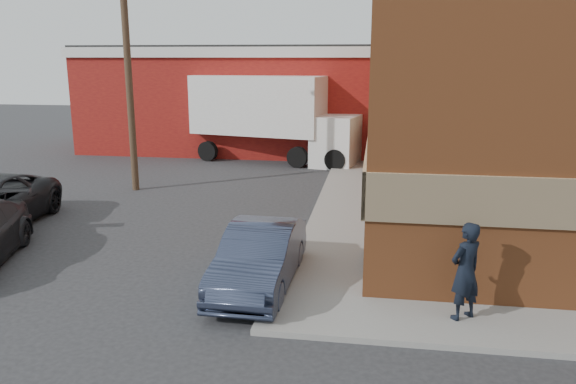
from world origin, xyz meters
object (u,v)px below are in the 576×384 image
at_px(warehouse, 240,97).
at_px(sedan, 260,257).
at_px(man, 465,271).
at_px(utility_pole, 128,65).
at_px(box_truck, 275,113).

bearing_deg(warehouse, sedan, -75.07).
xyz_separation_m(man, sedan, (-4.23, 1.18, -0.38)).
xyz_separation_m(utility_pole, man, (10.93, -9.68, -3.66)).
bearing_deg(man, box_truck, -105.90).
relative_size(warehouse, man, 8.47).
bearing_deg(sedan, warehouse, 106.05).
distance_m(warehouse, box_truck, 5.04).
bearing_deg(utility_pole, warehouse, 82.23).
bearing_deg(sedan, man, -14.44).
bearing_deg(box_truck, sedan, -68.58).
xyz_separation_m(utility_pole, sedan, (6.70, -8.50, -4.05)).
xyz_separation_m(warehouse, sedan, (5.20, -19.50, -2.11)).
relative_size(warehouse, box_truck, 1.86).
height_order(utility_pole, man, utility_pole).
relative_size(man, sedan, 0.45).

